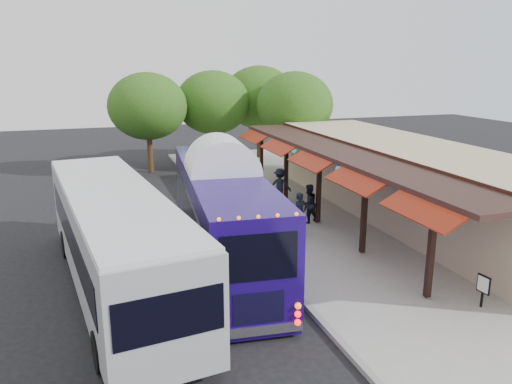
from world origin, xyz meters
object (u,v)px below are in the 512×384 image
object	(u,v)px
ped_c	(257,183)
sign_board	(483,286)
city_bus	(115,236)
ped_b	(308,204)
ped_a	(300,213)
ped_d	(280,185)
coach_bus	(222,211)

from	to	relation	value
ped_c	sign_board	size ratio (longest dim) A/B	1.82
city_bus	ped_b	size ratio (longest dim) A/B	7.10
ped_c	sign_board	world-z (taller)	ped_c
ped_a	ped_b	world-z (taller)	same
ped_a	ped_c	distance (m)	5.71
ped_d	ped_c	bearing A→B (deg)	-11.26
coach_bus	city_bus	distance (m)	4.09
city_bus	ped_b	world-z (taller)	city_bus
ped_b	ped_c	size ratio (longest dim) A/B	0.96
ped_a	ped_b	size ratio (longest dim) A/B	1.00
city_bus	ped_a	bearing A→B (deg)	13.20
ped_b	ped_d	world-z (taller)	ped_d
ped_d	city_bus	bearing A→B (deg)	68.54
coach_bus	ped_b	distance (m)	5.79
coach_bus	ped_c	world-z (taller)	coach_bus
ped_b	ped_d	size ratio (longest dim) A/B	0.99
ped_a	sign_board	xyz separation A→B (m)	(2.54, -7.98, -0.21)
ped_a	ped_c	world-z (taller)	ped_c
ped_a	sign_board	distance (m)	8.38
coach_bus	sign_board	xyz separation A→B (m)	(6.43, -6.25, -1.19)
city_bus	ped_c	distance (m)	11.63
ped_b	ped_c	bearing A→B (deg)	-90.86
ped_d	sign_board	bearing A→B (deg)	123.68
ped_c	ped_d	distance (m)	1.27
city_bus	sign_board	distance (m)	11.56
ped_b	ped_c	xyz separation A→B (m)	(-1.00, 4.43, 0.04)
ped_a	ped_d	bearing A→B (deg)	63.42
coach_bus	ped_d	distance (m)	8.29
city_bus	ped_d	distance (m)	11.79
ped_d	ped_a	bearing A→B (deg)	105.74
coach_bus	ped_c	xyz separation A→B (m)	(3.85, 7.44, -0.95)
ped_c	ped_b	bearing A→B (deg)	84.15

